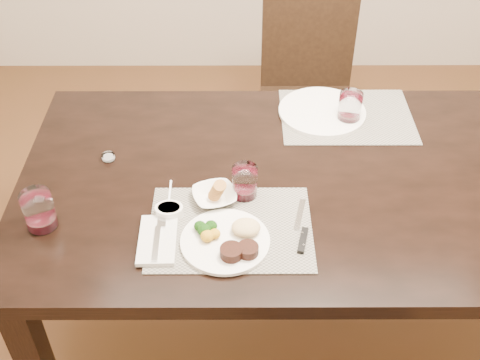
{
  "coord_description": "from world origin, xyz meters",
  "views": [
    {
      "loc": [
        -0.31,
        -1.43,
        1.96
      ],
      "look_at": [
        -0.31,
        -0.1,
        0.82
      ],
      "focal_mm": 45.0,
      "sensor_mm": 36.0,
      "label": 1
    }
  ],
  "objects_px": {
    "steak_knife": "(302,234)",
    "wine_glass_near": "(245,183)",
    "far_plate": "(322,112)",
    "cracker_bowl": "(214,196)",
    "dinner_plate": "(229,240)",
    "chair_far": "(308,86)"
  },
  "relations": [
    {
      "from": "chair_far",
      "to": "wine_glass_near",
      "type": "height_order",
      "value": "chair_far"
    },
    {
      "from": "wine_glass_near",
      "to": "chair_far",
      "type": "bearing_deg",
      "value": 73.71
    },
    {
      "from": "steak_knife",
      "to": "wine_glass_near",
      "type": "distance_m",
      "value": 0.24
    },
    {
      "from": "dinner_plate",
      "to": "steak_knife",
      "type": "bearing_deg",
      "value": 2.52
    },
    {
      "from": "far_plate",
      "to": "dinner_plate",
      "type": "bearing_deg",
      "value": -117.0
    },
    {
      "from": "wine_glass_near",
      "to": "far_plate",
      "type": "distance_m",
      "value": 0.51
    },
    {
      "from": "far_plate",
      "to": "cracker_bowl",
      "type": "bearing_deg",
      "value": -128.9
    },
    {
      "from": "wine_glass_near",
      "to": "dinner_plate",
      "type": "bearing_deg",
      "value": -102.27
    },
    {
      "from": "steak_knife",
      "to": "far_plate",
      "type": "height_order",
      "value": "far_plate"
    },
    {
      "from": "dinner_plate",
      "to": "wine_glass_near",
      "type": "xyz_separation_m",
      "value": [
        0.04,
        0.2,
        0.03
      ]
    },
    {
      "from": "chair_far",
      "to": "far_plate",
      "type": "height_order",
      "value": "chair_far"
    },
    {
      "from": "chair_far",
      "to": "cracker_bowl",
      "type": "distance_m",
      "value": 1.14
    },
    {
      "from": "wine_glass_near",
      "to": "far_plate",
      "type": "bearing_deg",
      "value": 57.15
    },
    {
      "from": "chair_far",
      "to": "steak_knife",
      "type": "relative_size",
      "value": 4.09
    },
    {
      "from": "chair_far",
      "to": "wine_glass_near",
      "type": "xyz_separation_m",
      "value": [
        -0.3,
        -1.02,
        0.3
      ]
    },
    {
      "from": "dinner_plate",
      "to": "steak_knife",
      "type": "height_order",
      "value": "dinner_plate"
    },
    {
      "from": "far_plate",
      "to": "wine_glass_near",
      "type": "bearing_deg",
      "value": -122.85
    },
    {
      "from": "chair_far",
      "to": "cracker_bowl",
      "type": "height_order",
      "value": "chair_far"
    },
    {
      "from": "cracker_bowl",
      "to": "wine_glass_near",
      "type": "relative_size",
      "value": 1.55
    },
    {
      "from": "cracker_bowl",
      "to": "far_plate",
      "type": "bearing_deg",
      "value": 51.1
    },
    {
      "from": "cracker_bowl",
      "to": "far_plate",
      "type": "distance_m",
      "value": 0.59
    },
    {
      "from": "chair_far",
      "to": "steak_knife",
      "type": "distance_m",
      "value": 1.22
    }
  ]
}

